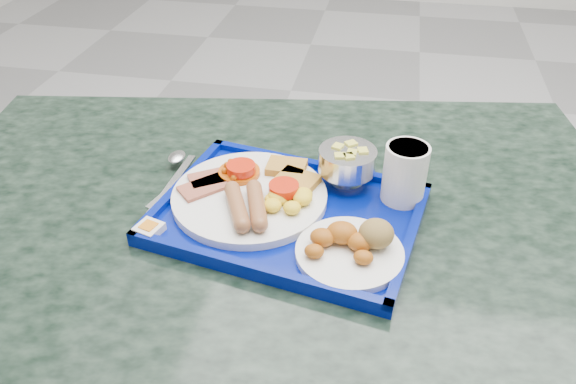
{
  "coord_description": "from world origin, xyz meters",
  "views": [
    {
      "loc": [
        -0.17,
        -1.33,
        1.3
      ],
      "look_at": [
        -0.3,
        -0.65,
        0.79
      ],
      "focal_mm": 35.0,
      "sensor_mm": 36.0,
      "label": 1
    }
  ],
  "objects_px": {
    "tray": "(288,215)",
    "main_plate": "(255,193)",
    "table": "(275,291)",
    "juice_cup": "(405,172)",
    "bread_plate": "(353,245)",
    "fruit_bowl": "(347,161)"
  },
  "relations": [
    {
      "from": "juice_cup",
      "to": "main_plate",
      "type": "bearing_deg",
      "value": -167.77
    },
    {
      "from": "tray",
      "to": "main_plate",
      "type": "height_order",
      "value": "main_plate"
    },
    {
      "from": "tray",
      "to": "main_plate",
      "type": "xyz_separation_m",
      "value": [
        -0.06,
        0.02,
        0.02
      ]
    },
    {
      "from": "tray",
      "to": "main_plate",
      "type": "relative_size",
      "value": 1.78
    },
    {
      "from": "table",
      "to": "juice_cup",
      "type": "xyz_separation_m",
      "value": [
        0.2,
        0.05,
        0.26
      ]
    },
    {
      "from": "main_plate",
      "to": "tray",
      "type": "bearing_deg",
      "value": -20.99
    },
    {
      "from": "bread_plate",
      "to": "fruit_bowl",
      "type": "xyz_separation_m",
      "value": [
        -0.03,
        0.18,
        0.03
      ]
    },
    {
      "from": "bread_plate",
      "to": "table",
      "type": "bearing_deg",
      "value": 143.99
    },
    {
      "from": "tray",
      "to": "bread_plate",
      "type": "xyz_separation_m",
      "value": [
        0.11,
        -0.08,
        0.02
      ]
    },
    {
      "from": "table",
      "to": "bread_plate",
      "type": "distance_m",
      "value": 0.28
    },
    {
      "from": "juice_cup",
      "to": "table",
      "type": "bearing_deg",
      "value": -165.87
    },
    {
      "from": "table",
      "to": "fruit_bowl",
      "type": "bearing_deg",
      "value": 35.39
    },
    {
      "from": "tray",
      "to": "main_plate",
      "type": "bearing_deg",
      "value": 159.01
    },
    {
      "from": "table",
      "to": "juice_cup",
      "type": "relative_size",
      "value": 13.42
    },
    {
      "from": "main_plate",
      "to": "fruit_bowl",
      "type": "xyz_separation_m",
      "value": [
        0.14,
        0.08,
        0.03
      ]
    },
    {
      "from": "main_plate",
      "to": "juice_cup",
      "type": "xyz_separation_m",
      "value": [
        0.23,
        0.05,
        0.04
      ]
    },
    {
      "from": "table",
      "to": "main_plate",
      "type": "height_order",
      "value": "main_plate"
    },
    {
      "from": "bread_plate",
      "to": "main_plate",
      "type": "bearing_deg",
      "value": 149.23
    },
    {
      "from": "tray",
      "to": "juice_cup",
      "type": "height_order",
      "value": "juice_cup"
    },
    {
      "from": "main_plate",
      "to": "fruit_bowl",
      "type": "bearing_deg",
      "value": 28.86
    },
    {
      "from": "fruit_bowl",
      "to": "juice_cup",
      "type": "xyz_separation_m",
      "value": [
        0.09,
        -0.03,
        0.01
      ]
    },
    {
      "from": "bread_plate",
      "to": "fruit_bowl",
      "type": "bearing_deg",
      "value": 98.87
    }
  ]
}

